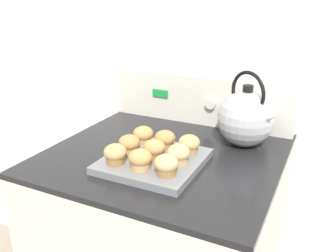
% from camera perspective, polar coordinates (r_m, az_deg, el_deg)
% --- Properties ---
extents(wall_back, '(8.00, 0.05, 2.40)m').
position_cam_1_polar(wall_back, '(1.41, 6.27, 11.38)').
color(wall_back, silver).
rests_on(wall_back, ground_plane).
extents(control_panel, '(0.72, 0.07, 0.19)m').
position_cam_1_polar(control_panel, '(1.40, 5.34, 4.22)').
color(control_panel, silver).
rests_on(control_panel, stove_range).
extents(muffin_pan, '(0.28, 0.28, 0.02)m').
position_cam_1_polar(muffin_pan, '(1.08, -2.29, -5.64)').
color(muffin_pan, slate).
rests_on(muffin_pan, stove_range).
extents(muffin_r0_c0, '(0.07, 0.07, 0.06)m').
position_cam_1_polar(muffin_r0_c0, '(1.04, -8.45, -4.45)').
color(muffin_r0_c0, olive).
rests_on(muffin_r0_c0, muffin_pan).
extents(muffin_r0_c1, '(0.07, 0.07, 0.06)m').
position_cam_1_polar(muffin_r0_c1, '(1.00, -4.46, -5.36)').
color(muffin_r0_c1, tan).
rests_on(muffin_r0_c1, muffin_pan).
extents(muffin_r0_c2, '(0.07, 0.07, 0.06)m').
position_cam_1_polar(muffin_r0_c2, '(0.96, -0.28, -6.27)').
color(muffin_r0_c2, olive).
rests_on(muffin_r0_c2, muffin_pan).
extents(muffin_r1_c0, '(0.07, 0.07, 0.06)m').
position_cam_1_polar(muffin_r1_c0, '(1.10, -6.22, -2.92)').
color(muffin_r1_c0, tan).
rests_on(muffin_r1_c0, muffin_pan).
extents(muffin_r1_c1, '(0.07, 0.07, 0.06)m').
position_cam_1_polar(muffin_r1_c1, '(1.06, -2.21, -3.72)').
color(muffin_r1_c1, olive).
rests_on(muffin_r1_c1, muffin_pan).
extents(muffin_r1_c2, '(0.07, 0.07, 0.06)m').
position_cam_1_polar(muffin_r1_c2, '(1.03, 1.72, -4.53)').
color(muffin_r1_c2, tan).
rests_on(muffin_r1_c2, muffin_pan).
extents(muffin_r2_c0, '(0.07, 0.07, 0.06)m').
position_cam_1_polar(muffin_r2_c0, '(1.16, -4.00, -1.47)').
color(muffin_r2_c0, tan).
rests_on(muffin_r2_c0, muffin_pan).
extents(muffin_r2_c1, '(0.07, 0.07, 0.06)m').
position_cam_1_polar(muffin_r2_c1, '(1.13, -0.49, -2.17)').
color(muffin_r2_c1, '#A37A4C').
rests_on(muffin_r2_c1, muffin_pan).
extents(muffin_r2_c2, '(0.07, 0.07, 0.06)m').
position_cam_1_polar(muffin_r2_c2, '(1.09, 3.41, -2.93)').
color(muffin_r2_c2, '#A37A4C').
rests_on(muffin_r2_c2, muffin_pan).
extents(tea_kettle, '(0.21, 0.19, 0.26)m').
position_cam_1_polar(tea_kettle, '(1.21, 12.40, 1.31)').
color(tea_kettle, '#ADAFB5').
rests_on(tea_kettle, stove_range).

